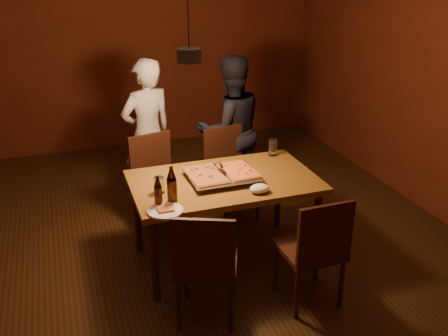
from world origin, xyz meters
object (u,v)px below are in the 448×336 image
object	(u,v)px
pendant_lamp	(189,54)
plate_slice	(165,211)
chair_near_left	(205,258)
diner_white	(148,134)
beer_bottle_b	(172,185)
beer_bottle_a	(158,191)
chair_far_right	(228,165)
chair_far_left	(156,173)
dining_table	(224,188)
chair_near_right	(316,243)
pizza_tray	(223,177)
diner_dark	(230,130)

from	to	relation	value
pendant_lamp	plate_slice	bearing A→B (deg)	-125.19
chair_near_left	diner_white	size ratio (longest dim) A/B	0.36
beer_bottle_b	plate_slice	distance (m)	0.21
beer_bottle_a	beer_bottle_b	distance (m)	0.11
chair_far_right	plate_slice	bearing A→B (deg)	42.34
chair_far_left	plate_slice	bearing A→B (deg)	68.21
beer_bottle_b	plate_slice	world-z (taller)	beer_bottle_b
dining_table	chair_near_right	bearing A→B (deg)	-62.66
beer_bottle_a	chair_far_right	bearing A→B (deg)	48.71
pizza_tray	diner_dark	xyz separation A→B (m)	(0.47, 1.12, -0.01)
chair_far_left	beer_bottle_a	xyz separation A→B (m)	(-0.18, -1.05, 0.32)
plate_slice	diner_white	bearing A→B (deg)	83.28
dining_table	diner_white	world-z (taller)	diner_white
chair_near_left	diner_dark	world-z (taller)	diner_dark
chair_far_left	diner_dark	xyz separation A→B (m)	(0.86, 0.34, 0.23)
chair_near_right	pendant_lamp	size ratio (longest dim) A/B	0.44
chair_far_left	chair_near_left	distance (m)	1.51
chair_far_left	diner_dark	world-z (taller)	diner_dark
chair_near_left	plate_slice	xyz separation A→B (m)	(-0.19, 0.34, 0.22)
chair_far_left	chair_near_right	distance (m)	1.79
beer_bottle_a	plate_slice	distance (m)	0.16
beer_bottle_a	dining_table	bearing A→B (deg)	24.37
dining_table	diner_dark	xyz separation A→B (m)	(0.45, 1.12, 0.09)
beer_bottle_a	plate_slice	bearing A→B (deg)	-79.77
diner_dark	dining_table	bearing A→B (deg)	63.81
pizza_tray	pendant_lamp	size ratio (longest dim) A/B	0.50
pizza_tray	beer_bottle_a	distance (m)	0.65
plate_slice	chair_far_left	bearing A→B (deg)	82.07
beer_bottle_b	plate_slice	bearing A→B (deg)	-122.08
diner_white	chair_far_left	bearing A→B (deg)	67.79
dining_table	chair_far_left	distance (m)	0.89
chair_near_right	diner_white	size ratio (longest dim) A/B	0.32
dining_table	diner_white	size ratio (longest dim) A/B	0.98
chair_near_left	beer_bottle_a	distance (m)	0.60
plate_slice	chair_near_left	bearing A→B (deg)	-61.27
chair_near_left	diner_white	distance (m)	2.01
pizza_tray	plate_slice	world-z (taller)	pizza_tray
chair_near_right	beer_bottle_b	size ratio (longest dim) A/B	1.73
chair_near_right	diner_dark	distance (m)	1.94
plate_slice	diner_dark	xyz separation A→B (m)	(1.03, 1.51, 0.00)
chair_far_right	chair_near_left	bearing A→B (deg)	54.91
diner_dark	chair_near_right	bearing A→B (deg)	84.81
pizza_tray	plate_slice	xyz separation A→B (m)	(-0.56, -0.40, -0.01)
chair_near_left	diner_dark	size ratio (longest dim) A/B	0.36
diner_white	diner_dark	size ratio (longest dim) A/B	1.00
chair_far_right	pendant_lamp	bearing A→B (deg)	40.83
chair_near_left	diner_white	bearing A→B (deg)	112.65
pendant_lamp	pizza_tray	bearing A→B (deg)	-17.60
plate_slice	pendant_lamp	world-z (taller)	pendant_lamp
chair_far_right	chair_near_left	size ratio (longest dim) A/B	0.89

